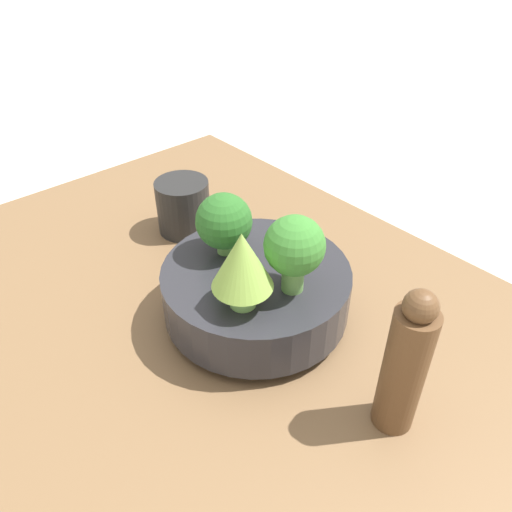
{
  "coord_description": "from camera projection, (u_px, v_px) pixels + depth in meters",
  "views": [
    {
      "loc": [
        0.3,
        -0.28,
        0.46
      ],
      "look_at": [
        -0.03,
        0.02,
        0.12
      ],
      "focal_mm": 35.0,
      "sensor_mm": 36.0,
      "label": 1
    }
  ],
  "objects": [
    {
      "name": "romanesco_piece_near",
      "position": [
        240.0,
        262.0,
        0.49
      ],
      "size": [
        0.06,
        0.06,
        0.09
      ],
      "color": "#7AB256",
      "rests_on": "bowl"
    },
    {
      "name": "cup",
      "position": [
        183.0,
        206.0,
        0.75
      ],
      "size": [
        0.08,
        0.08,
        0.08
      ],
      "color": "black",
      "rests_on": "table"
    },
    {
      "name": "pepper_mill",
      "position": [
        405.0,
        365.0,
        0.45
      ],
      "size": [
        0.04,
        0.04,
        0.17
      ],
      "color": "brown",
      "rests_on": "table"
    },
    {
      "name": "ground_plane",
      "position": [
        264.0,
        356.0,
        0.6
      ],
      "size": [
        6.0,
        6.0,
        0.0
      ],
      "primitive_type": "plane",
      "color": "beige"
    },
    {
      "name": "bowl",
      "position": [
        256.0,
        291.0,
        0.59
      ],
      "size": [
        0.22,
        0.22,
        0.07
      ],
      "color": "#28282D",
      "rests_on": "table"
    },
    {
      "name": "table",
      "position": [
        264.0,
        347.0,
        0.59
      ],
      "size": [
        1.04,
        0.63,
        0.03
      ],
      "color": "brown",
      "rests_on": "ground_plane"
    },
    {
      "name": "broccoli_floret_right",
      "position": [
        294.0,
        248.0,
        0.51
      ],
      "size": [
        0.06,
        0.06,
        0.09
      ],
      "color": "#609347",
      "rests_on": "bowl"
    },
    {
      "name": "broccoli_floret_left",
      "position": [
        224.0,
        222.0,
        0.57
      ],
      "size": [
        0.07,
        0.07,
        0.08
      ],
      "color": "#6BA34C",
      "rests_on": "bowl"
    }
  ]
}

